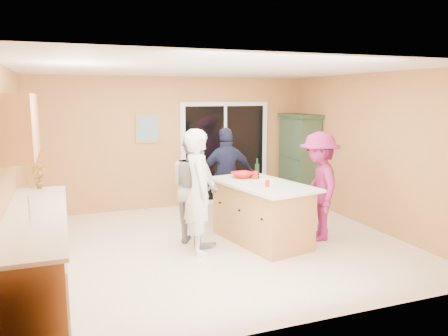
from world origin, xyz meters
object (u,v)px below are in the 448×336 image
object	(u,v)px
kitchen_island	(261,214)
green_hutch	(299,160)
woman_magenta	(319,186)
woman_white	(199,192)
woman_grey	(195,187)
woman_navy	(227,176)

from	to	relation	value
kitchen_island	green_hutch	world-z (taller)	green_hutch
green_hutch	woman_magenta	size ratio (longest dim) A/B	1.10
woman_white	woman_grey	distance (m)	0.43
kitchen_island	woman_grey	distance (m)	1.10
woman_magenta	woman_navy	bearing A→B (deg)	-126.69
woman_white	woman_magenta	bearing A→B (deg)	-83.85
woman_white	woman_grey	xyz separation A→B (m)	(0.07, 0.42, -0.03)
woman_navy	woman_white	bearing A→B (deg)	59.11
green_hutch	woman_grey	size ratio (longest dim) A/B	1.08
kitchen_island	green_hutch	bearing A→B (deg)	36.53
woman_grey	woman_magenta	distance (m)	1.92
green_hutch	woman_magenta	xyz separation A→B (m)	(-0.92, -2.19, -0.06)
kitchen_island	woman_white	size ratio (longest dim) A/B	1.08
kitchen_island	woman_grey	size ratio (longest dim) A/B	1.11
woman_navy	woman_magenta	size ratio (longest dim) A/B	1.00
kitchen_island	woman_magenta	xyz separation A→B (m)	(0.89, -0.18, 0.41)
kitchen_island	woman_magenta	world-z (taller)	woman_magenta
woman_navy	woman_grey	bearing A→B (deg)	49.95
kitchen_island	woman_white	distance (m)	1.13
kitchen_island	woman_magenta	size ratio (longest dim) A/B	1.13
green_hutch	woman_white	distance (m)	3.53
green_hutch	woman_grey	xyz separation A→B (m)	(-2.77, -1.68, -0.05)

